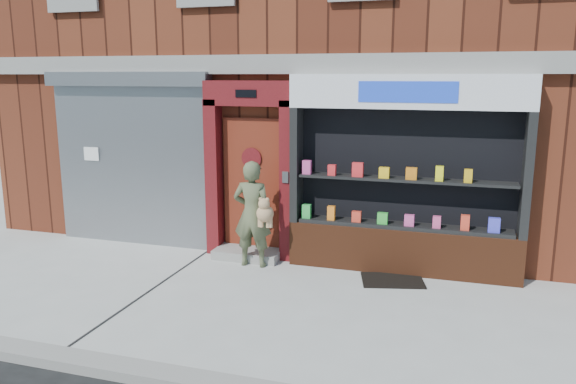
% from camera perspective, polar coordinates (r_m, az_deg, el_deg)
% --- Properties ---
extents(ground, '(80.00, 80.00, 0.00)m').
position_cam_1_polar(ground, '(7.68, -3.42, -11.09)').
color(ground, '#9E9E99').
rests_on(ground, ground).
extents(curb, '(60.00, 0.30, 0.12)m').
position_cam_1_polar(curb, '(5.90, -11.14, -18.15)').
color(curb, gray).
rests_on(curb, ground).
extents(building, '(12.00, 8.16, 8.00)m').
position_cam_1_polar(building, '(12.90, 6.10, 16.25)').
color(building, '#4B1D11').
rests_on(building, ground).
extents(shutter_bay, '(3.10, 0.30, 3.04)m').
position_cam_1_polar(shutter_bay, '(10.25, -15.61, 4.27)').
color(shutter_bay, gray).
rests_on(shutter_bay, ground).
extents(red_door_bay, '(1.52, 0.58, 2.90)m').
position_cam_1_polar(red_door_bay, '(9.21, -3.85, 2.23)').
color(red_door_bay, '#4E0D10').
rests_on(red_door_bay, ground).
extents(pharmacy_bay, '(3.50, 0.41, 3.00)m').
position_cam_1_polar(pharmacy_bay, '(8.62, 11.75, 0.77)').
color(pharmacy_bay, '#5B2A15').
rests_on(pharmacy_bay, ground).
extents(woman, '(0.71, 0.49, 1.69)m').
position_cam_1_polar(woman, '(8.82, -3.56, -2.23)').
color(woman, '#525A3B').
rests_on(woman, ground).
extents(doormat, '(1.02, 0.82, 0.02)m').
position_cam_1_polar(doormat, '(8.53, 10.56, -8.81)').
color(doormat, black).
rests_on(doormat, ground).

